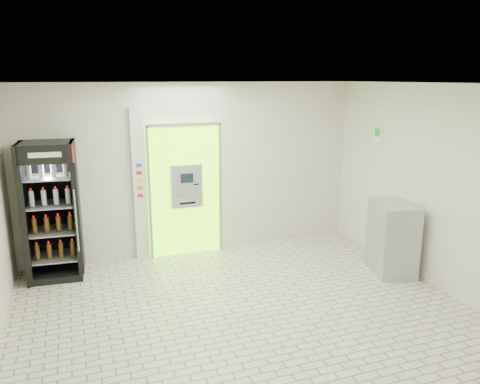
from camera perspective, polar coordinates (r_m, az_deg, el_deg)
name	(u,v)px	position (r m, az deg, el deg)	size (l,w,h in m)	color
ground	(244,311)	(6.51, 0.45, -14.35)	(6.00, 6.00, 0.00)	beige
room_shell	(244,178)	(5.87, 0.49, 1.71)	(6.00, 6.00, 6.00)	silver
atm_assembly	(185,189)	(8.22, -6.70, 0.34)	(1.30, 0.24, 2.33)	#7CF809
pillar	(139,185)	(8.10, -12.16, 0.84)	(0.22, 0.11, 2.60)	silver
beverage_cooler	(52,213)	(7.81, -21.94, -2.43)	(0.86, 0.79, 2.14)	black
steel_cabinet	(392,238)	(7.90, 18.07, -5.35)	(0.81, 0.99, 1.15)	#A1A4A9
exit_sign	(378,134)	(8.47, 16.45, 6.80)	(0.02, 0.22, 0.26)	white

